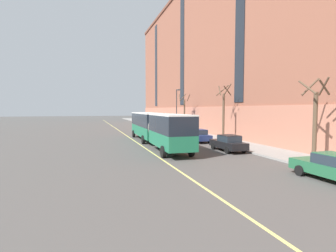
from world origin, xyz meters
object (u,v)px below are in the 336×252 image
(city_bus, at_px, (155,126))
(parked_car_darkgray_0, at_px, (176,130))
(parked_car_green_4, at_px, (334,167))
(street_lamp, at_px, (177,106))
(street_tree_far_uptown, at_px, (184,113))
(street_tree_near_corner, at_px, (315,119))
(street_tree_mid_block, at_px, (224,112))
(parked_car_black_1, at_px, (228,143))
(parked_car_navy_3, at_px, (198,136))

(city_bus, relative_size, parked_car_darkgray_0, 4.19)
(parked_car_green_4, bearing_deg, street_lamp, 86.95)
(street_tree_far_uptown, bearing_deg, parked_car_darkgray_0, -124.99)
(parked_car_green_4, relative_size, street_lamp, 0.66)
(street_tree_near_corner, bearing_deg, parked_car_darkgray_0, 97.39)
(street_tree_mid_block, bearing_deg, city_bus, 177.97)
(parked_car_black_1, relative_size, street_tree_mid_block, 0.63)
(parked_car_darkgray_0, relative_size, parked_car_navy_3, 1.04)
(street_tree_near_corner, bearing_deg, parked_car_green_4, -125.03)
(city_bus, height_order, street_lamp, street_lamp)
(parked_car_black_1, distance_m, street_lamp, 20.80)
(city_bus, bearing_deg, parked_car_darkgray_0, 58.01)
(parked_car_green_4, height_order, street_tree_near_corner, street_tree_near_corner)
(parked_car_darkgray_0, height_order, street_tree_mid_block, street_tree_mid_block)
(street_tree_far_uptown, bearing_deg, parked_car_green_4, -95.25)
(street_tree_mid_block, xyz_separation_m, street_lamp, (-1.22, 13.87, 0.88))
(city_bus, height_order, street_tree_mid_block, street_tree_mid_block)
(parked_car_black_1, height_order, street_tree_mid_block, street_tree_mid_block)
(city_bus, xyz_separation_m, parked_car_darkgray_0, (5.59, 8.94, -1.28))
(street_tree_mid_block, bearing_deg, parked_car_black_1, -115.38)
(parked_car_green_4, distance_m, street_tree_far_uptown, 31.23)
(city_bus, relative_size, parked_car_black_1, 4.56)
(parked_car_green_4, xyz_separation_m, street_tree_near_corner, (2.85, 4.07, 2.55))
(city_bus, height_order, parked_car_navy_3, city_bus)
(parked_car_navy_3, bearing_deg, street_lamp, 82.30)
(parked_car_navy_3, xyz_separation_m, street_lamp, (1.75, 12.97, 3.77))
(city_bus, relative_size, street_tree_far_uptown, 3.05)
(city_bus, xyz_separation_m, street_lamp, (7.35, 13.56, 2.48))
(parked_car_navy_3, distance_m, street_tree_near_corner, 14.88)
(street_tree_near_corner, relative_size, street_lamp, 0.86)
(parked_car_green_4, bearing_deg, parked_car_darkgray_0, 90.20)
(street_lamp, bearing_deg, street_tree_mid_block, -84.98)
(street_tree_mid_block, distance_m, street_lamp, 13.95)
(street_tree_mid_block, bearing_deg, street_tree_near_corner, -90.16)
(parked_car_green_4, height_order, street_tree_far_uptown, street_tree_far_uptown)
(parked_car_darkgray_0, xyz_separation_m, street_tree_far_uptown, (2.94, 4.21, 2.63))
(parked_car_navy_3, xyz_separation_m, street_tree_far_uptown, (2.93, 12.56, 2.63))
(parked_car_darkgray_0, xyz_separation_m, parked_car_navy_3, (0.01, -8.35, -0.00))
(parked_car_black_1, relative_size, parked_car_navy_3, 0.96)
(parked_car_darkgray_0, bearing_deg, street_tree_near_corner, -82.61)
(street_tree_near_corner, bearing_deg, parked_car_navy_3, 101.54)
(city_bus, distance_m, street_lamp, 15.63)
(parked_car_navy_3, bearing_deg, street_tree_far_uptown, 76.86)
(parked_car_navy_3, bearing_deg, city_bus, -173.97)
(street_tree_near_corner, bearing_deg, street_tree_far_uptown, 90.01)
(parked_car_black_1, bearing_deg, parked_car_darkgray_0, 89.64)
(parked_car_darkgray_0, height_order, parked_car_navy_3, same)
(parked_car_black_1, xyz_separation_m, street_tree_near_corner, (3.05, -6.97, 2.55))
(street_tree_far_uptown, bearing_deg, parked_car_black_1, -98.67)
(parked_car_navy_3, distance_m, street_lamp, 13.62)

